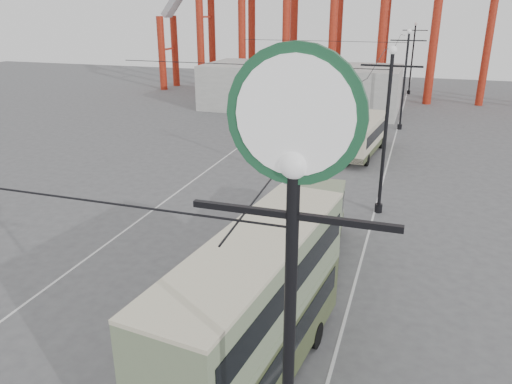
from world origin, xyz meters
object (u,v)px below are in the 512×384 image
(single_decker_cream, at_px, (363,135))
(lamp_post_near, at_px, (292,242))
(double_decker_bus, at_px, (256,309))
(pedestrian, at_px, (202,279))
(single_decker_green, at_px, (311,238))

(single_decker_cream, bearing_deg, lamp_post_near, -79.78)
(double_decker_bus, bearing_deg, lamp_post_near, -59.47)
(lamp_post_near, distance_m, pedestrian, 13.25)
(lamp_post_near, xyz_separation_m, double_decker_bus, (-2.33, 5.31, -5.02))
(single_decker_green, bearing_deg, pedestrian, -139.57)
(double_decker_bus, relative_size, pedestrian, 5.74)
(pedestrian, bearing_deg, double_decker_bus, 128.65)
(single_decker_cream, distance_m, pedestrian, 23.67)
(single_decker_green, relative_size, single_decker_cream, 1.06)
(single_decker_cream, bearing_deg, pedestrian, -92.70)
(double_decker_bus, bearing_deg, pedestrian, 137.96)
(lamp_post_near, bearing_deg, pedestrian, 122.26)
(single_decker_cream, height_order, pedestrian, single_decker_cream)
(lamp_post_near, height_order, single_decker_cream, lamp_post_near)
(lamp_post_near, bearing_deg, single_decker_cream, 94.18)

